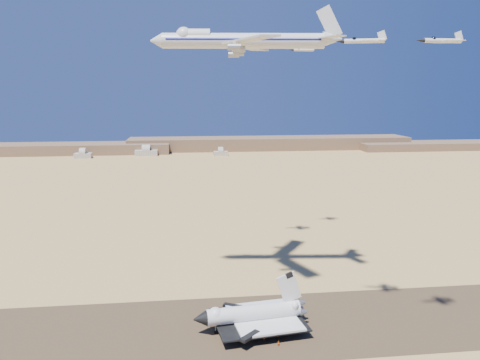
{
  "coord_description": "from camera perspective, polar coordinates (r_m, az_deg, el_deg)",
  "views": [
    {
      "loc": [
        -8.33,
        -154.32,
        82.3
      ],
      "look_at": [
        11.01,
        8.0,
        52.15
      ],
      "focal_mm": 35.0,
      "sensor_mm": 36.0,
      "label": 1
    }
  ],
  "objects": [
    {
      "name": "chase_jet_b",
      "position": [
        149.1,
        23.37,
        15.34
      ],
      "size": [
        14.08,
        7.45,
        3.51
      ],
      "rotation": [
        0.0,
        0.0,
        0.02
      ],
      "color": "silver"
    },
    {
      "name": "carrier_747",
      "position": [
        187.93,
        -0.27,
        16.62
      ],
      "size": [
        74.35,
        57.25,
        18.49
      ],
      "rotation": [
        0.0,
        0.0,
        -0.1
      ],
      "color": "silver"
    },
    {
      "name": "ground",
      "position": [
        175.09,
        -3.43,
        -17.61
      ],
      "size": [
        1200.0,
        1200.0,
        0.0
      ],
      "primitive_type": "plane",
      "color": "tan",
      "rests_on": "ground"
    },
    {
      "name": "ridgeline",
      "position": [
        689.64,
        -0.63,
        4.23
      ],
      "size": [
        960.0,
        90.0,
        18.0
      ],
      "color": "brown",
      "rests_on": "ground"
    },
    {
      "name": "hangars",
      "position": [
        639.9,
        -11.75,
        3.28
      ],
      "size": [
        200.5,
        29.5,
        30.0
      ],
      "color": "#B8B1A3",
      "rests_on": "ground"
    },
    {
      "name": "chase_jet_a",
      "position": [
        155.27,
        14.77,
        16.09
      ],
      "size": [
        15.05,
        8.72,
        3.83
      ],
      "rotation": [
        0.0,
        0.0,
        -0.27
      ],
      "color": "silver"
    },
    {
      "name": "chase_jet_e",
      "position": [
        239.87,
        2.81,
        15.93
      ],
      "size": [
        15.63,
        8.48,
        3.89
      ],
      "rotation": [
        0.0,
        0.0,
        -0.08
      ],
      "color": "silver"
    },
    {
      "name": "crew_c",
      "position": [
        169.23,
        4.68,
        -18.3
      ],
      "size": [
        1.24,
        1.05,
        1.88
      ],
      "primitive_type": "imported",
      "rotation": [
        0.0,
        0.0,
        2.61
      ],
      "color": "#E5580D",
      "rests_on": "runway"
    },
    {
      "name": "crew_a",
      "position": [
        167.04,
        2.96,
        -18.71
      ],
      "size": [
        0.6,
        0.74,
        1.77
      ],
      "primitive_type": "imported",
      "rotation": [
        0.0,
        0.0,
        1.87
      ],
      "color": "#E5580D",
      "rests_on": "runway"
    },
    {
      "name": "crew_b",
      "position": [
        164.66,
        4.71,
        -19.21
      ],
      "size": [
        0.71,
        0.93,
        1.69
      ],
      "primitive_type": "imported",
      "rotation": [
        0.0,
        0.0,
        1.89
      ],
      "color": "#E5580D",
      "rests_on": "runway"
    },
    {
      "name": "runway",
      "position": [
        175.08,
        -3.43,
        -17.6
      ],
      "size": [
        600.0,
        50.0,
        0.06
      ],
      "primitive_type": "cube",
      "color": "brown",
      "rests_on": "ground"
    },
    {
      "name": "chase_jet_f",
      "position": [
        263.34,
        7.67,
        15.43
      ],
      "size": [
        13.91,
        7.46,
        3.46
      ],
      "rotation": [
        0.0,
        0.0,
        0.05
      ],
      "color": "silver"
    },
    {
      "name": "shuttle",
      "position": [
        171.98,
        1.53,
        -16.1
      ],
      "size": [
        41.11,
        28.58,
        20.19
      ],
      "rotation": [
        0.0,
        0.0,
        0.13
      ],
      "color": "silver",
      "rests_on": "runway"
    }
  ]
}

